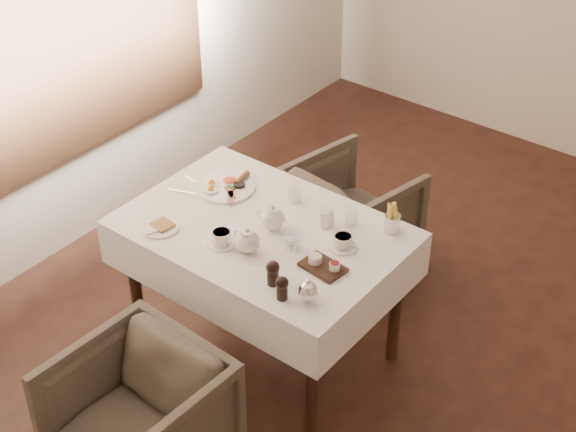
# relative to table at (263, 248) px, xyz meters

# --- Properties ---
(table) EXTENTS (1.28, 0.88, 0.75)m
(table) POSITION_rel_table_xyz_m (0.00, 0.00, 0.00)
(table) COLOR black
(table) RESTS_ON ground
(armchair_near) EXTENTS (0.66, 0.68, 0.60)m
(armchair_near) POSITION_rel_table_xyz_m (0.05, -0.90, -0.34)
(armchair_near) COLOR #483E35
(armchair_near) RESTS_ON ground
(armchair_far) EXTENTS (0.73, 0.75, 0.58)m
(armchair_far) POSITION_rel_table_xyz_m (-0.12, 0.92, -0.35)
(armchair_far) COLOR #483E35
(armchair_far) RESTS_ON ground
(breakfast_plate) EXTENTS (0.30, 0.30, 0.04)m
(breakfast_plate) POSITION_rel_table_xyz_m (-0.36, 0.15, 0.13)
(breakfast_plate) COLOR white
(breakfast_plate) RESTS_ON table
(side_plate) EXTENTS (0.20, 0.18, 0.02)m
(side_plate) POSITION_rel_table_xyz_m (-0.38, -0.30, 0.12)
(side_plate) COLOR white
(side_plate) RESTS_ON table
(teapot_centre) EXTENTS (0.18, 0.15, 0.12)m
(teapot_centre) POSITION_rel_table_xyz_m (0.04, 0.03, 0.18)
(teapot_centre) COLOR white
(teapot_centre) RESTS_ON table
(teapot_front) EXTENTS (0.17, 0.14, 0.13)m
(teapot_front) POSITION_rel_table_xyz_m (0.06, -0.18, 0.18)
(teapot_front) COLOR white
(teapot_front) RESTS_ON table
(creamer) EXTENTS (0.09, 0.09, 0.08)m
(creamer) POSITION_rel_table_xyz_m (0.22, 0.20, 0.16)
(creamer) COLOR white
(creamer) RESTS_ON table
(teacup_near) EXTENTS (0.14, 0.14, 0.07)m
(teacup_near) POSITION_rel_table_xyz_m (-0.07, -0.21, 0.15)
(teacup_near) COLOR white
(teacup_near) RESTS_ON table
(teacup_far) EXTENTS (0.13, 0.13, 0.06)m
(teacup_far) POSITION_rel_table_xyz_m (0.38, 0.10, 0.15)
(teacup_far) COLOR white
(teacup_far) RESTS_ON table
(glass_left) EXTENTS (0.08, 0.08, 0.09)m
(glass_left) POSITION_rel_table_xyz_m (-0.02, 0.26, 0.16)
(glass_left) COLOR silver
(glass_left) RESTS_ON table
(glass_mid) EXTENTS (0.08, 0.08, 0.10)m
(glass_mid) POSITION_rel_table_xyz_m (0.21, -0.04, 0.17)
(glass_mid) COLOR silver
(glass_mid) RESTS_ON table
(glass_right) EXTENTS (0.07, 0.07, 0.09)m
(glass_right) POSITION_rel_table_xyz_m (0.31, 0.27, 0.16)
(glass_right) COLOR silver
(glass_right) RESTS_ON table
(condiment_board) EXTENTS (0.20, 0.15, 0.05)m
(condiment_board) POSITION_rel_table_xyz_m (0.40, -0.07, 0.13)
(condiment_board) COLOR black
(condiment_board) RESTS_ON table
(pepper_mill_left) EXTENTS (0.06, 0.06, 0.12)m
(pepper_mill_left) POSITION_rel_table_xyz_m (0.29, -0.29, 0.18)
(pepper_mill_left) COLOR black
(pepper_mill_left) RESTS_ON table
(pepper_mill_right) EXTENTS (0.07, 0.07, 0.11)m
(pepper_mill_right) POSITION_rel_table_xyz_m (0.38, -0.34, 0.17)
(pepper_mill_right) COLOR black
(pepper_mill_right) RESTS_ON table
(silver_pot) EXTENTS (0.12, 0.11, 0.11)m
(silver_pot) POSITION_rel_table_xyz_m (0.47, -0.28, 0.17)
(silver_pot) COLOR white
(silver_pot) RESTS_ON table
(fries_cup) EXTENTS (0.07, 0.07, 0.16)m
(fries_cup) POSITION_rel_table_xyz_m (0.48, 0.34, 0.19)
(fries_cup) COLOR silver
(fries_cup) RESTS_ON table
(cutlery_fork) EXTENTS (0.21, 0.05, 0.00)m
(cutlery_fork) POSITION_rel_table_xyz_m (-0.48, 0.09, 0.12)
(cutlery_fork) COLOR silver
(cutlery_fork) RESTS_ON table
(cutlery_knife) EXTENTS (0.18, 0.08, 0.00)m
(cutlery_knife) POSITION_rel_table_xyz_m (-0.48, -0.00, 0.12)
(cutlery_knife) COLOR silver
(cutlery_knife) RESTS_ON table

